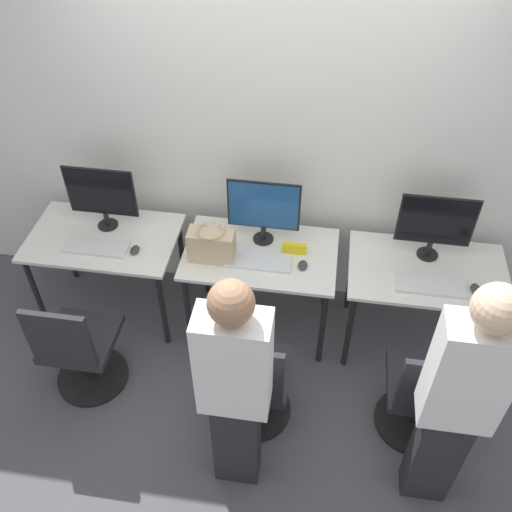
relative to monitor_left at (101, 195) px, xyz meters
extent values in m
plane|color=#4C4C51|center=(1.10, -0.44, -0.99)|extent=(20.00, 20.00, 0.00)
cube|color=silver|center=(1.10, 0.33, 0.41)|extent=(12.00, 0.05, 2.80)
cube|color=silver|center=(0.00, -0.12, -0.28)|extent=(1.02, 0.64, 0.02)
cylinder|color=black|center=(-0.46, -0.39, -0.64)|extent=(0.04, 0.04, 0.70)
cylinder|color=black|center=(0.46, -0.39, -0.64)|extent=(0.04, 0.04, 0.70)
cylinder|color=black|center=(-0.46, 0.15, -0.64)|extent=(0.04, 0.04, 0.70)
cylinder|color=black|center=(0.46, 0.15, -0.64)|extent=(0.04, 0.04, 0.70)
cylinder|color=black|center=(0.00, 0.00, -0.26)|extent=(0.14, 0.14, 0.01)
cylinder|color=black|center=(0.00, 0.00, -0.20)|extent=(0.04, 0.04, 0.11)
cube|color=black|center=(0.00, 0.00, 0.02)|extent=(0.48, 0.01, 0.37)
cube|color=black|center=(0.00, -0.01, 0.02)|extent=(0.46, 0.01, 0.34)
cube|color=silver|center=(0.00, -0.23, -0.26)|extent=(0.43, 0.17, 0.02)
ellipsoid|color=#333333|center=(0.27, -0.23, -0.25)|extent=(0.06, 0.09, 0.03)
cylinder|color=black|center=(0.03, -0.77, -0.98)|extent=(0.48, 0.48, 0.03)
cylinder|color=black|center=(0.03, -0.77, -0.78)|extent=(0.04, 0.04, 0.37)
cube|color=#232328|center=(0.03, -0.77, -0.57)|extent=(0.44, 0.44, 0.05)
cube|color=#232328|center=(0.03, -0.98, -0.32)|extent=(0.40, 0.04, 0.44)
cube|color=silver|center=(1.10, -0.12, -0.28)|extent=(1.02, 0.64, 0.02)
cylinder|color=black|center=(0.64, -0.39, -0.64)|extent=(0.04, 0.04, 0.70)
cylinder|color=black|center=(1.56, -0.39, -0.64)|extent=(0.04, 0.04, 0.70)
cylinder|color=black|center=(0.64, 0.15, -0.64)|extent=(0.04, 0.04, 0.70)
cylinder|color=black|center=(1.56, 0.15, -0.64)|extent=(0.04, 0.04, 0.70)
cylinder|color=black|center=(1.10, 0.02, -0.26)|extent=(0.14, 0.14, 0.01)
cylinder|color=black|center=(1.10, 0.02, -0.20)|extent=(0.04, 0.04, 0.11)
cube|color=black|center=(1.10, 0.02, 0.02)|extent=(0.48, 0.01, 0.37)
cube|color=navy|center=(1.10, 0.01, 0.02)|extent=(0.46, 0.01, 0.34)
cube|color=silver|center=(1.10, -0.21, -0.26)|extent=(0.43, 0.17, 0.02)
ellipsoid|color=#333333|center=(1.39, -0.21, -0.25)|extent=(0.06, 0.09, 0.03)
cylinder|color=black|center=(1.17, -0.86, -0.98)|extent=(0.48, 0.48, 0.03)
cylinder|color=black|center=(1.17, -0.86, -0.78)|extent=(0.04, 0.04, 0.37)
cube|color=#232328|center=(1.17, -0.86, -0.57)|extent=(0.44, 0.44, 0.05)
cube|color=#232328|center=(1.17, -1.06, -0.32)|extent=(0.40, 0.04, 0.44)
cube|color=#232328|center=(1.14, -1.28, -0.62)|extent=(0.25, 0.16, 0.75)
cube|color=white|center=(1.14, -1.28, 0.08)|extent=(0.36, 0.20, 0.65)
sphere|color=#9E7051|center=(1.14, -1.28, 0.51)|extent=(0.21, 0.21, 0.21)
cube|color=silver|center=(2.20, -0.12, -0.28)|extent=(1.02, 0.64, 0.02)
cylinder|color=black|center=(1.74, -0.39, -0.64)|extent=(0.04, 0.04, 0.70)
cylinder|color=black|center=(2.66, -0.39, -0.64)|extent=(0.04, 0.04, 0.70)
cylinder|color=black|center=(1.74, 0.15, -0.64)|extent=(0.04, 0.04, 0.70)
cylinder|color=black|center=(2.66, 0.15, -0.64)|extent=(0.04, 0.04, 0.70)
cylinder|color=black|center=(2.20, 0.03, -0.26)|extent=(0.14, 0.14, 0.01)
cylinder|color=black|center=(2.20, 0.03, -0.20)|extent=(0.04, 0.04, 0.11)
cube|color=black|center=(2.20, 0.03, 0.02)|extent=(0.48, 0.01, 0.37)
cube|color=black|center=(2.20, 0.02, 0.02)|extent=(0.46, 0.01, 0.34)
cube|color=silver|center=(2.20, -0.26, -0.26)|extent=(0.43, 0.17, 0.02)
ellipsoid|color=#333333|center=(2.47, -0.26, -0.25)|extent=(0.06, 0.09, 0.03)
cylinder|color=black|center=(2.19, -0.79, -0.98)|extent=(0.48, 0.48, 0.03)
cylinder|color=black|center=(2.19, -0.79, -0.78)|extent=(0.04, 0.04, 0.37)
cube|color=#232328|center=(2.19, -0.79, -0.57)|extent=(0.44, 0.44, 0.05)
cube|color=#232328|center=(2.19, -0.99, -0.32)|extent=(0.40, 0.04, 0.44)
cube|color=#232328|center=(2.22, -1.21, -0.60)|extent=(0.25, 0.16, 0.79)
cube|color=white|center=(2.22, -1.21, 0.13)|extent=(0.36, 0.20, 0.68)
sphere|color=beige|center=(2.22, -1.21, 0.59)|extent=(0.22, 0.22, 0.22)
cube|color=tan|center=(0.79, -0.21, -0.16)|extent=(0.30, 0.14, 0.22)
torus|color=tan|center=(0.79, -0.21, -0.03)|extent=(0.18, 0.18, 0.01)
cube|color=yellow|center=(1.32, -0.09, -0.23)|extent=(0.16, 0.03, 0.08)
camera|label=1|loc=(1.49, -2.87, 2.32)|focal=40.00mm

